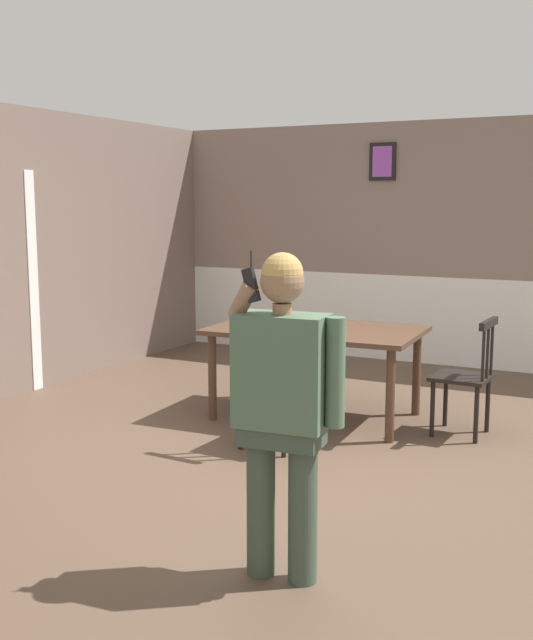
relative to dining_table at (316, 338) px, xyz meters
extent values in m
plane|color=brown|center=(0.28, -0.80, -0.68)|extent=(7.60, 7.60, 0.00)
cube|color=gray|center=(0.28, 2.65, 1.15)|extent=(6.29, 0.12, 1.70)
cube|color=white|center=(0.28, 2.66, -0.19)|extent=(6.29, 0.14, 0.98)
cube|color=white|center=(0.28, 2.63, 0.30)|extent=(6.29, 0.05, 0.06)
cube|color=black|center=(-0.32, 2.57, 1.57)|extent=(0.30, 0.03, 0.41)
cube|color=#9F4DBD|center=(-0.32, 2.56, 1.57)|extent=(0.22, 0.01, 0.33)
cube|color=white|center=(-2.83, -0.31, 0.37)|extent=(0.06, 0.12, 2.10)
cube|color=#4C3323|center=(0.00, 0.00, 0.06)|extent=(1.77, 1.13, 0.04)
cylinder|color=#4C3323|center=(-0.74, -0.46, -0.32)|extent=(0.07, 0.07, 0.73)
cylinder|color=#4C3323|center=(0.78, -0.39, -0.32)|extent=(0.07, 0.07, 0.73)
cylinder|color=#4C3323|center=(-0.78, 0.39, -0.32)|extent=(0.07, 0.07, 0.73)
cylinder|color=#4C3323|center=(0.74, 0.46, -0.32)|extent=(0.07, 0.07, 0.73)
cube|color=black|center=(1.21, 0.06, -0.22)|extent=(0.45, 0.45, 0.03)
cube|color=black|center=(1.40, 0.05, 0.21)|extent=(0.06, 0.43, 0.06)
cylinder|color=black|center=(1.39, -0.08, 0.02)|extent=(0.02, 0.02, 0.45)
cylinder|color=black|center=(1.40, 0.05, 0.02)|extent=(0.02, 0.02, 0.45)
cylinder|color=black|center=(1.41, 0.18, 0.02)|extent=(0.02, 0.02, 0.45)
cylinder|color=black|center=(1.03, -0.10, -0.46)|extent=(0.04, 0.04, 0.44)
cylinder|color=black|center=(1.05, 0.24, -0.46)|extent=(0.04, 0.04, 0.44)
cylinder|color=black|center=(1.37, -0.12, -0.46)|extent=(0.04, 0.04, 0.44)
cylinder|color=black|center=(1.39, 0.22, -0.46)|extent=(0.04, 0.04, 0.44)
cube|color=black|center=(0.04, -0.87, -0.25)|extent=(0.48, 0.48, 0.03)
cube|color=black|center=(0.03, -1.08, 0.20)|extent=(0.46, 0.07, 0.06)
cylinder|color=black|center=(-0.11, -1.07, 0.00)|extent=(0.02, 0.02, 0.46)
cylinder|color=black|center=(0.03, -1.08, 0.00)|extent=(0.02, 0.02, 0.46)
cylinder|color=black|center=(0.17, -1.09, 0.00)|extent=(0.02, 0.02, 0.46)
cylinder|color=black|center=(-0.13, -0.68, -0.47)|extent=(0.04, 0.04, 0.42)
cylinder|color=black|center=(0.24, -0.70, -0.47)|extent=(0.04, 0.04, 0.42)
cylinder|color=black|center=(-0.15, -1.04, -0.47)|extent=(0.04, 0.04, 0.42)
cylinder|color=black|center=(0.21, -1.07, -0.47)|extent=(0.04, 0.04, 0.42)
cylinder|color=#3A493A|center=(1.09, -2.68, -0.30)|extent=(0.14, 0.14, 0.76)
cylinder|color=#3A493A|center=(0.87, -2.70, -0.30)|extent=(0.14, 0.14, 0.76)
cube|color=#3A493A|center=(0.98, -2.69, 0.05)|extent=(0.40, 0.25, 0.12)
cube|color=#4C664C|center=(0.98, -2.69, 0.34)|extent=(0.45, 0.27, 0.54)
cylinder|color=#4C664C|center=(1.24, -2.67, 0.36)|extent=(0.09, 0.09, 0.51)
cylinder|color=#936B4C|center=(0.79, -2.72, 0.67)|extent=(0.18, 0.11, 0.20)
cylinder|color=#936B4C|center=(0.98, -2.69, 0.64)|extent=(0.09, 0.09, 0.05)
sphere|color=#936B4C|center=(0.98, -2.69, 0.77)|extent=(0.21, 0.21, 0.21)
sphere|color=tan|center=(0.98, -2.69, 0.80)|extent=(0.20, 0.20, 0.20)
cube|color=black|center=(0.84, -2.73, 0.75)|extent=(0.09, 0.04, 0.17)
cylinder|color=black|center=(0.84, -2.73, 0.87)|extent=(0.01, 0.01, 0.08)
camera|label=1|loc=(2.53, -5.90, 1.13)|focal=43.75mm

